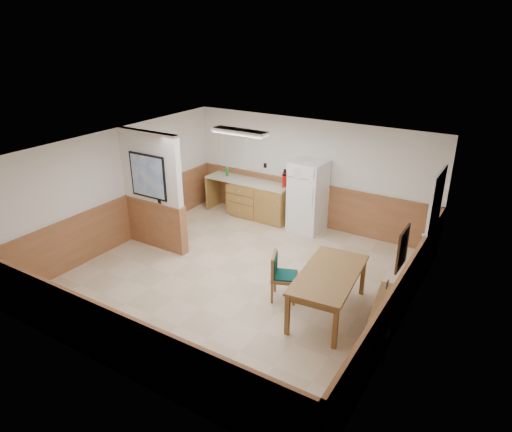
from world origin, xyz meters
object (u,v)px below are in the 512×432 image
Objects in this scene: refrigerator at (308,197)px; dining_table at (329,278)px; fire_extinguisher at (285,179)px; soap_bottle at (227,172)px; dining_chair at (280,273)px; dining_bench at (383,313)px.

dining_table is at bearing -55.32° from refrigerator.
soap_bottle is (-1.62, -0.02, -0.09)m from fire_extinguisher.
refrigerator is 0.90× the size of dining_table.
refrigerator is at bearing -1.98° from soap_bottle.
refrigerator reaches higher than dining_chair.
dining_chair is at bearing -47.30° from fire_extinguisher.
refrigerator reaches higher than dining_table.
dining_bench is (0.94, -0.03, -0.32)m from dining_table.
dining_bench is 1.83m from dining_chair.
soap_bottle is at bearing 115.59° from dining_chair.
soap_bottle is (-3.11, 2.90, 0.51)m from dining_chair.
dining_table is at bearing -34.90° from fire_extinguisher.
refrigerator is 3.29m from dining_table.
dining_chair is (-1.83, 0.00, 0.15)m from dining_bench.
dining_bench is 4.49m from fire_extinguisher.
dining_table reaches higher than dining_bench.
dining_bench is at bearing -25.74° from fire_extinguisher.
dining_table is at bearing -35.71° from soap_bottle.
dining_table is 4.94m from soap_bottle.
dining_bench is at bearing -7.33° from dining_table.
dining_bench is (2.67, -2.83, -0.48)m from refrigerator.
dining_bench is at bearing -30.47° from soap_bottle.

